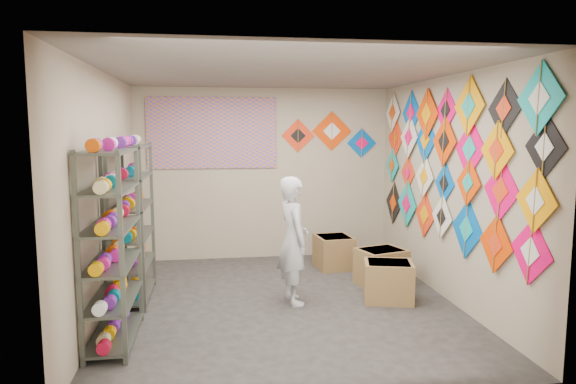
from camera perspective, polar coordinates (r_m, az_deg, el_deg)
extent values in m
plane|color=#292624|center=(6.27, -0.51, -12.24)|extent=(4.50, 4.50, 0.00)
plane|color=tan|center=(8.18, -2.71, 2.02)|extent=(4.00, 0.00, 4.00)
plane|color=tan|center=(3.77, 4.23, -4.06)|extent=(4.00, 0.00, 4.00)
plane|color=tan|center=(6.02, -19.75, -0.25)|extent=(0.00, 4.50, 4.50)
plane|color=tan|center=(6.54, 17.11, 0.42)|extent=(0.00, 4.50, 4.50)
plane|color=gray|center=(5.94, -0.54, 13.13)|extent=(4.50, 4.50, 0.00)
cube|color=#4C5147|center=(5.22, -18.99, -5.76)|extent=(0.40, 1.10, 1.90)
cube|color=#4C5147|center=(6.48, -16.92, -3.22)|extent=(0.40, 1.10, 1.90)
cylinder|color=#ED1DA0|center=(4.74, -20.08, -5.92)|extent=(0.12, 0.10, 0.12)
cylinder|color=#EF5105|center=(4.92, -19.64, -5.42)|extent=(0.12, 0.10, 0.12)
cylinder|color=#F1A200|center=(5.11, -19.23, -4.95)|extent=(0.12, 0.10, 0.12)
cylinder|color=white|center=(5.29, -18.84, -4.52)|extent=(0.12, 0.10, 0.12)
cylinder|color=red|center=(5.48, -18.49, -4.12)|extent=(0.12, 0.10, 0.12)
cylinder|color=purple|center=(5.66, -18.15, -3.75)|extent=(0.12, 0.10, 0.12)
cylinder|color=beige|center=(5.99, -17.61, -3.14)|extent=(0.12, 0.10, 0.12)
cylinder|color=#057287|center=(6.18, -17.34, -2.83)|extent=(0.12, 0.10, 0.12)
cylinder|color=#ED1DA0|center=(6.37, -17.07, -2.53)|extent=(0.12, 0.10, 0.12)
cylinder|color=#EF5105|center=(6.55, -16.83, -2.25)|extent=(0.12, 0.10, 0.12)
cylinder|color=#F1A200|center=(6.74, -16.59, -1.99)|extent=(0.12, 0.10, 0.12)
cylinder|color=white|center=(6.93, -16.37, -1.74)|extent=(0.12, 0.10, 0.12)
cube|color=#F9025D|center=(5.09, 25.38, -6.03)|extent=(0.03, 0.62, 0.62)
cube|color=#EE3C00|center=(5.54, 22.07, -5.38)|extent=(0.02, 0.60, 0.60)
cube|color=#0056B6|center=(6.08, 19.24, -3.89)|extent=(0.03, 0.68, 0.68)
cube|color=silver|center=(6.59, 16.71, -2.67)|extent=(0.02, 0.54, 0.54)
cube|color=#F93510|center=(7.10, 14.95, -2.43)|extent=(0.03, 0.62, 0.62)
cube|color=#10ADAC|center=(7.63, 13.06, -1.32)|extent=(0.02, 0.69, 0.69)
cube|color=black|center=(8.19, 11.65, -1.18)|extent=(0.03, 0.67, 0.67)
cube|color=#FF9E00|center=(4.96, 25.83, -0.88)|extent=(0.02, 0.58, 0.58)
cube|color=#F9025D|center=(5.45, 22.59, 0.16)|extent=(0.03, 0.63, 0.63)
cube|color=#EE3C00|center=(5.97, 19.40, 0.98)|extent=(0.03, 0.53, 0.53)
cube|color=#0056B6|center=(6.54, 16.99, 0.93)|extent=(0.02, 0.52, 0.52)
cube|color=silver|center=(7.04, 14.89, 1.65)|extent=(0.04, 0.57, 0.57)
cube|color=#F93510|center=(7.62, 13.16, 2.08)|extent=(0.02, 0.50, 0.50)
cube|color=#10ADAC|center=(8.17, 11.50, 2.92)|extent=(0.01, 0.54, 0.54)
cube|color=black|center=(4.88, 26.67, 4.49)|extent=(0.01, 0.56, 0.56)
cube|color=#FF9E00|center=(5.48, 22.18, 4.31)|extent=(0.02, 0.59, 0.59)
cube|color=#F9025D|center=(5.98, 19.55, 4.55)|extent=(0.03, 0.66, 0.66)
cube|color=#EE3C00|center=(6.50, 16.97, 5.41)|extent=(0.03, 0.63, 0.63)
cube|color=#0056B6|center=(7.05, 15.05, 5.66)|extent=(0.04, 0.64, 0.64)
cube|color=silver|center=(7.54, 13.29, 5.95)|extent=(0.04, 0.62, 0.62)
cube|color=#F93510|center=(8.10, 11.84, 5.89)|extent=(0.02, 0.63, 0.63)
cube|color=#10ADAC|center=(4.95, 26.19, 9.35)|extent=(0.02, 0.65, 0.65)
cube|color=black|center=(5.43, 22.91, 8.58)|extent=(0.03, 0.59, 0.59)
cube|color=#FF9E00|center=(6.00, 19.46, 9.01)|extent=(0.02, 0.67, 0.67)
cube|color=#F9025D|center=(6.53, 17.15, 8.67)|extent=(0.03, 0.55, 0.55)
cube|color=#EE3C00|center=(6.99, 15.18, 8.37)|extent=(0.01, 0.68, 0.68)
cube|color=#0056B6|center=(7.54, 13.52, 8.53)|extent=(0.01, 0.65, 0.65)
cube|color=silver|center=(8.19, 11.56, 8.63)|extent=(0.03, 0.61, 0.61)
cube|color=#F93510|center=(8.21, 1.12, 6.27)|extent=(0.54, 0.02, 0.54)
cube|color=#EE3C00|center=(8.32, 4.88, 6.75)|extent=(0.64, 0.02, 0.64)
cube|color=#0056B6|center=(8.45, 8.19, 5.40)|extent=(0.49, 0.02, 0.49)
cube|color=#6452B3|center=(8.08, -8.41, 6.50)|extent=(2.00, 0.01, 1.10)
imported|color=silver|center=(6.09, 0.59, -5.38)|extent=(0.67, 0.53, 1.52)
cube|color=olive|center=(6.40, 11.08, -9.71)|extent=(0.67, 0.61, 0.48)
cube|color=olive|center=(7.00, 10.32, -8.20)|extent=(0.70, 0.63, 0.48)
cube|color=olive|center=(7.72, 5.11, -6.66)|extent=(0.55, 0.60, 0.48)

